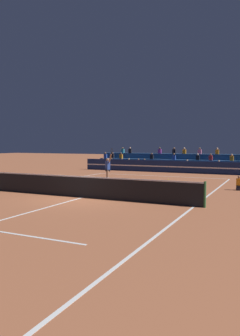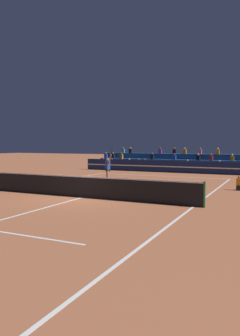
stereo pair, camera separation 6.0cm
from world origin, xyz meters
name	(u,v)px [view 2 (the right image)]	position (x,y,z in m)	size (l,w,h in m)	color
ground_plane	(82,198)	(0.00, 0.00, 0.00)	(120.00, 120.00, 0.00)	#AD603D
court_lines	(82,197)	(0.00, 0.00, 0.00)	(11.10, 23.90, 0.01)	white
tennis_net	(82,187)	(0.00, 0.00, 0.54)	(12.00, 0.10, 1.10)	#2D6B38
sponsor_banner_wall	(172,167)	(0.00, 15.56, 0.55)	(18.00, 0.26, 1.10)	navy
bleacher_stand	(180,164)	(-0.01, 18.09, 0.66)	(17.04, 2.85, 2.28)	navy
ball_kid_courtside	(239,185)	(6.72, 6.01, 0.33)	(0.30, 0.36, 0.84)	black
tennis_player	(108,169)	(-1.35, 5.32, 0.99)	(0.94, 0.81, 2.43)	#9E7051
tennis_ball	(168,179)	(1.45, 9.62, 0.03)	(0.07, 0.07, 0.07)	#C6DB33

